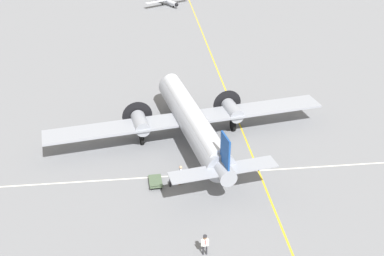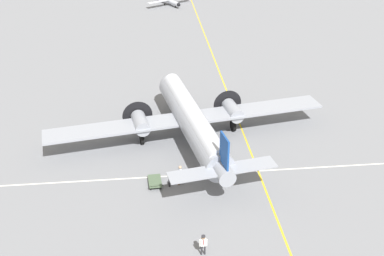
{
  "view_description": "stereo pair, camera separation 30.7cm",
  "coord_description": "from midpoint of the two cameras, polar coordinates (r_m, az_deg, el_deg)",
  "views": [
    {
      "loc": [
        38.67,
        -4.25,
        23.43
      ],
      "look_at": [
        0.0,
        0.0,
        1.63
      ],
      "focal_mm": 45.0,
      "sensor_mm": 36.0,
      "label": 1
    },
    {
      "loc": [
        38.7,
        -3.94,
        23.43
      ],
      "look_at": [
        0.0,
        0.0,
        1.63
      ],
      "focal_mm": 45.0,
      "sensor_mm": 36.0,
      "label": 2
    }
  ],
  "objects": [
    {
      "name": "suitcase_upright_spare",
      "position": [
        39.72,
        -2.48,
        -6.53
      ],
      "size": [
        0.49,
        0.14,
        0.47
      ],
      "color": "#232328",
      "rests_on": "ground_plane"
    },
    {
      "name": "passenger_boarding",
      "position": [
        39.55,
        -1.19,
        -5.29
      ],
      "size": [
        0.56,
        0.26,
        1.64
      ],
      "rotation": [
        0.0,
        0.0,
        3.3
      ],
      "color": "#2D2D33",
      "rests_on": "ground_plane"
    },
    {
      "name": "baggage_cart",
      "position": [
        39.88,
        -4.2,
        -6.33
      ],
      "size": [
        1.97,
        1.15,
        0.56
      ],
      "rotation": [
        0.0,
        0.0,
        3.19
      ],
      "color": "#4C6047",
      "rests_on": "ground_plane"
    },
    {
      "name": "apron_line_eastwest",
      "position": [
        46.17,
        6.61,
        -1.45
      ],
      "size": [
        120.0,
        0.16,
        0.01
      ],
      "color": "gold",
      "rests_on": "ground_plane"
    },
    {
      "name": "crew_foreground",
      "position": [
        33.03,
        1.61,
        -13.45
      ],
      "size": [
        0.28,
        0.56,
        1.65
      ],
      "rotation": [
        0.0,
        0.0,
        -1.55
      ],
      "color": "#2D2D33",
      "rests_on": "ground_plane"
    },
    {
      "name": "light_aircraft_taxiing",
      "position": [
        91.0,
        -2.62,
        14.82
      ],
      "size": [
        6.66,
        8.43,
        1.81
      ],
      "rotation": [
        0.0,
        0.0,
        0.53
      ],
      "color": "#B7BCC6",
      "rests_on": "ground_plane"
    },
    {
      "name": "suitcase_near_door",
      "position": [
        39.85,
        -1.39,
        -6.3
      ],
      "size": [
        0.38,
        0.14,
        0.55
      ],
      "color": "brown",
      "rests_on": "ground_plane"
    },
    {
      "name": "airliner_main",
      "position": [
        44.52,
        0.06,
        1.2
      ],
      "size": [
        19.32,
        26.79,
        5.69
      ],
      "rotation": [
        0.0,
        0.0,
        3.32
      ],
      "color": "#9399A3",
      "rests_on": "ground_plane"
    },
    {
      "name": "ground_plane",
      "position": [
        45.41,
        0.19,
        -1.8
      ],
      "size": [
        300.0,
        300.0,
        0.0
      ],
      "primitive_type": "plane",
      "color": "slate"
    },
    {
      "name": "apron_line_northsouth",
      "position": [
        41.08,
        0.95,
        -5.51
      ],
      "size": [
        0.16,
        120.0,
        0.01
      ],
      "color": "silver",
      "rests_on": "ground_plane"
    }
  ]
}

